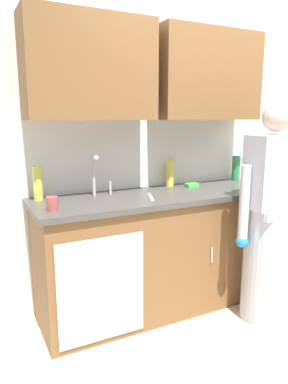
# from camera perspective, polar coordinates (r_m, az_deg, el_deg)

# --- Properties ---
(ground_plane) EXTENTS (9.00, 9.00, 0.00)m
(ground_plane) POSITION_cam_1_polar(r_m,az_deg,el_deg) (2.94, 19.66, -20.09)
(ground_plane) COLOR beige
(kitchen_wall_with_uppers) EXTENTS (4.80, 0.44, 2.70)m
(kitchen_wall_with_uppers) POSITION_cam_1_polar(r_m,az_deg,el_deg) (3.18, 6.56, 10.93)
(kitchen_wall_with_uppers) COLOR silver
(kitchen_wall_with_uppers) RESTS_ON ground
(counter_cabinet) EXTENTS (1.90, 0.62, 0.90)m
(counter_cabinet) POSITION_cam_1_polar(r_m,az_deg,el_deg) (2.92, 2.39, -9.71)
(counter_cabinet) COLOR brown
(counter_cabinet) RESTS_ON ground
(countertop) EXTENTS (1.96, 0.66, 0.04)m
(countertop) POSITION_cam_1_polar(r_m,az_deg,el_deg) (2.78, 2.51, -0.65)
(countertop) COLOR #474442
(countertop) RESTS_ON counter_cabinet
(sink) EXTENTS (0.50, 0.36, 0.35)m
(sink) POSITION_cam_1_polar(r_m,az_deg,el_deg) (2.61, -6.08, -1.44)
(sink) COLOR #B7BABF
(sink) RESTS_ON counter_cabinet
(person_at_sink) EXTENTS (0.55, 0.34, 1.62)m
(person_at_sink) POSITION_cam_1_polar(r_m,az_deg,el_deg) (2.81, 19.19, -6.02)
(person_at_sink) COLOR white
(person_at_sink) RESTS_ON ground
(bottle_water_tall) EXTENTS (0.08, 0.08, 0.23)m
(bottle_water_tall) POSITION_cam_1_polar(r_m,az_deg,el_deg) (3.45, 14.45, 3.70)
(bottle_water_tall) COLOR #2D8C4C
(bottle_water_tall) RESTS_ON countertop
(bottle_soap) EXTENTS (0.07, 0.07, 0.24)m
(bottle_soap) POSITION_cam_1_polar(r_m,az_deg,el_deg) (2.64, -16.54, 1.31)
(bottle_soap) COLOR #D8D14C
(bottle_soap) RESTS_ON countertop
(bottle_water_short) EXTENTS (0.07, 0.07, 0.23)m
(bottle_water_short) POSITION_cam_1_polar(r_m,az_deg,el_deg) (3.06, 4.13, 3.02)
(bottle_water_short) COLOR #D8D14C
(bottle_water_short) RESTS_ON countertop
(cup_by_sink) EXTENTS (0.08, 0.08, 0.09)m
(cup_by_sink) POSITION_cam_1_polar(r_m,az_deg,el_deg) (2.34, -14.41, -1.81)
(cup_by_sink) COLOR #B24C47
(cup_by_sink) RESTS_ON countertop
(knife_on_counter) EXTENTS (0.11, 0.23, 0.01)m
(knife_on_counter) POSITION_cam_1_polar(r_m,az_deg,el_deg) (2.64, 1.07, -0.79)
(knife_on_counter) COLOR silver
(knife_on_counter) RESTS_ON countertop
(sponge) EXTENTS (0.11, 0.07, 0.03)m
(sponge) POSITION_cam_1_polar(r_m,az_deg,el_deg) (3.07, 7.61, 1.10)
(sponge) COLOR #4CBF4C
(sponge) RESTS_ON countertop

